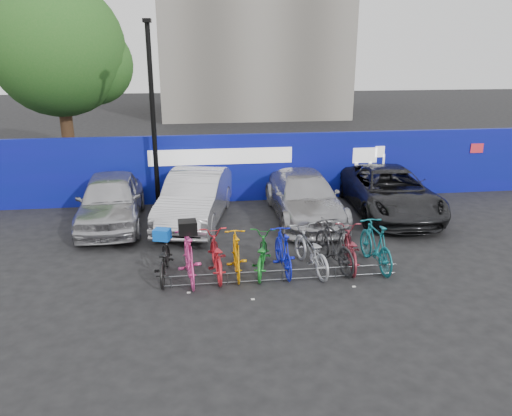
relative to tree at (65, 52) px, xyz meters
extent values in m
plane|color=black|center=(6.77, -10.06, -5.07)|extent=(100.00, 100.00, 0.00)
cube|color=navy|center=(6.77, -4.06, -3.87)|extent=(22.00, 0.15, 2.40)
cube|color=white|center=(5.77, -4.16, -3.42)|extent=(5.00, 0.02, 0.55)
cube|color=white|center=(10.97, -4.16, -3.52)|extent=(1.20, 0.02, 0.90)
cube|color=red|center=(15.27, -4.16, -3.37)|extent=(0.50, 0.02, 0.35)
cylinder|color=#382314|center=(-0.23, -0.06, -3.07)|extent=(0.50, 0.50, 4.00)
sphere|color=#215A1C|center=(-0.23, -0.06, 0.13)|extent=(5.20, 5.20, 5.20)
sphere|color=#215A1C|center=(0.97, 0.24, -0.47)|extent=(3.20, 3.20, 3.20)
cylinder|color=black|center=(3.57, -4.66, -2.07)|extent=(0.16, 0.16, 6.00)
cube|color=black|center=(3.57, -4.66, 0.98)|extent=(0.25, 0.50, 0.12)
cylinder|color=#595B60|center=(6.77, -10.66, -4.79)|extent=(5.60, 0.03, 0.03)
cylinder|color=#595B60|center=(6.77, -10.66, -5.02)|extent=(5.60, 0.03, 0.03)
cylinder|color=#595B60|center=(4.17, -10.66, -4.93)|extent=(0.03, 0.03, 0.28)
cylinder|color=#595B60|center=(5.47, -10.66, -4.93)|extent=(0.03, 0.03, 0.28)
cylinder|color=#595B60|center=(6.77, -10.66, -4.93)|extent=(0.03, 0.03, 0.28)
cylinder|color=#595B60|center=(8.07, -10.66, -4.93)|extent=(0.03, 0.03, 0.28)
cylinder|color=#595B60|center=(9.37, -10.66, -4.93)|extent=(0.03, 0.03, 0.28)
imported|color=#A7A7AC|center=(2.23, -6.01, -4.28)|extent=(2.06, 4.72, 1.58)
imported|color=#B2B2B7|center=(4.82, -6.12, -4.28)|extent=(2.69, 5.04, 1.58)
imported|color=#A1A1A5|center=(8.29, -6.23, -4.35)|extent=(2.03, 4.97, 1.44)
imported|color=black|center=(11.19, -6.09, -4.33)|extent=(2.84, 5.51, 1.48)
imported|color=black|center=(4.00, -10.06, -4.59)|extent=(0.70, 1.86, 0.96)
imported|color=#E73D8F|center=(4.60, -10.27, -4.48)|extent=(0.75, 1.99, 1.17)
imported|color=red|center=(5.24, -10.06, -4.56)|extent=(0.78, 1.96, 1.01)
imported|color=orange|center=(5.74, -10.12, -4.54)|extent=(0.52, 1.76, 1.05)
imported|color=#197B24|center=(6.36, -10.08, -4.59)|extent=(1.00, 1.90, 0.95)
imported|color=#1019C6|center=(6.89, -10.12, -4.54)|extent=(0.57, 1.79, 1.07)
imported|color=#9B9EA3|center=(7.57, -10.12, -4.55)|extent=(1.04, 2.08, 1.04)
imported|color=black|center=(8.19, -10.04, -4.47)|extent=(0.98, 2.08, 1.20)
imported|color=maroon|center=(8.60, -10.04, -4.58)|extent=(0.95, 1.95, 0.98)
imported|color=#126670|center=(9.23, -10.15, -4.47)|extent=(0.66, 2.00, 1.19)
cube|color=blue|center=(4.00, -10.06, -3.97)|extent=(0.44, 0.38, 0.27)
cube|color=black|center=(4.60, -10.27, -3.74)|extent=(0.45, 0.41, 0.31)
camera|label=1|loc=(4.77, -21.19, 0.25)|focal=35.00mm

